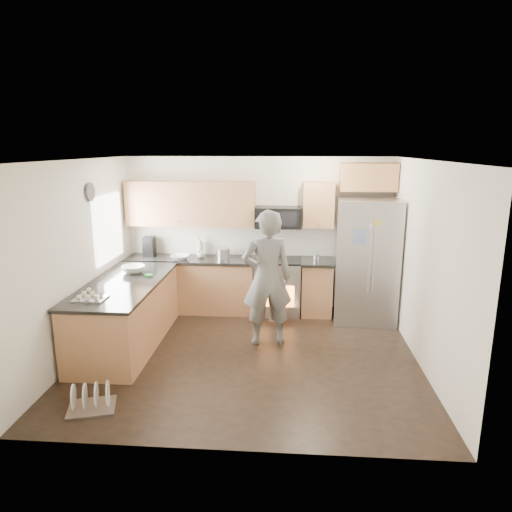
# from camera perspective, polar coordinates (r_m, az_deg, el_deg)

# --- Properties ---
(ground) EXTENTS (4.50, 4.50, 0.00)m
(ground) POSITION_cam_1_polar(r_m,az_deg,el_deg) (6.34, -1.03, -12.28)
(ground) COLOR black
(ground) RESTS_ON ground
(room_shell) EXTENTS (4.54, 4.04, 2.62)m
(room_shell) POSITION_cam_1_polar(r_m,az_deg,el_deg) (5.83, -1.45, 2.79)
(room_shell) COLOR white
(room_shell) RESTS_ON ground
(back_cabinet_run) EXTENTS (4.45, 0.64, 2.50)m
(back_cabinet_run) POSITION_cam_1_polar(r_m,az_deg,el_deg) (7.72, -4.20, 0.06)
(back_cabinet_run) COLOR #B27247
(back_cabinet_run) RESTS_ON ground
(peninsula) EXTENTS (0.96, 2.36, 1.03)m
(peninsula) POSITION_cam_1_polar(r_m,az_deg,el_deg) (6.76, -15.91, -6.88)
(peninsula) COLOR #B27247
(peninsula) RESTS_ON ground
(stove_range) EXTENTS (0.76, 0.97, 1.79)m
(stove_range) POSITION_cam_1_polar(r_m,az_deg,el_deg) (7.66, 2.72, -2.25)
(stove_range) COLOR #B7B7BC
(stove_range) RESTS_ON ground
(refrigerator) EXTENTS (1.03, 0.83, 1.97)m
(refrigerator) POSITION_cam_1_polar(r_m,az_deg,el_deg) (7.45, 13.68, -0.64)
(refrigerator) COLOR #B7B7BC
(refrigerator) RESTS_ON ground
(person) EXTENTS (0.78, 0.59, 1.94)m
(person) POSITION_cam_1_polar(r_m,az_deg,el_deg) (6.37, 1.41, -2.81)
(person) COLOR slate
(person) RESTS_ON ground
(dish_rack) EXTENTS (0.58, 0.51, 0.30)m
(dish_rack) POSITION_cam_1_polar(r_m,az_deg,el_deg) (5.45, -19.89, -16.80)
(dish_rack) COLOR #B7B7BC
(dish_rack) RESTS_ON ground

